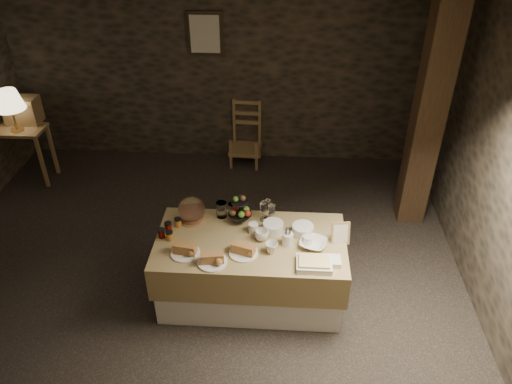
# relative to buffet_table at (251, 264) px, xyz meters

# --- Properties ---
(ground_plane) EXTENTS (5.50, 5.00, 0.01)m
(ground_plane) POSITION_rel_buffet_table_xyz_m (-0.60, 0.25, -0.40)
(ground_plane) COLOR black
(ground_plane) RESTS_ON ground
(room_shell) EXTENTS (5.52, 5.02, 2.60)m
(room_shell) POSITION_rel_buffet_table_xyz_m (-0.60, 0.25, 1.17)
(room_shell) COLOR black
(room_shell) RESTS_ON ground
(buffet_table) EXTENTS (1.74, 0.92, 0.69)m
(buffet_table) POSITION_rel_buffet_table_xyz_m (0.00, 0.00, 0.00)
(buffet_table) COLOR silver
(buffet_table) RESTS_ON ground_plane
(console_table) EXTENTS (0.70, 0.40, 0.75)m
(console_table) POSITION_rel_buffet_table_xyz_m (-3.10, 1.95, 0.22)
(console_table) COLOR brown
(console_table) RESTS_ON ground_plane
(table_lamp) EXTENTS (0.35, 0.35, 0.53)m
(table_lamp) POSITION_rel_buffet_table_xyz_m (-3.05, 1.90, 0.75)
(table_lamp) COLOR tan
(table_lamp) RESTS_ON console_table
(wine_rack) EXTENTS (0.42, 0.26, 0.34)m
(wine_rack) POSITION_rel_buffet_table_xyz_m (-3.05, 2.13, 0.52)
(wine_rack) COLOR brown
(wine_rack) RESTS_ON console_table
(chair) EXTENTS (0.44, 0.42, 0.69)m
(chair) POSITION_rel_buffet_table_xyz_m (-0.25, 2.59, -0.00)
(chair) COLOR brown
(chair) RESTS_ON ground_plane
(timber_column) EXTENTS (0.30, 0.30, 2.60)m
(timber_column) POSITION_rel_buffet_table_xyz_m (1.79, 1.43, 0.90)
(timber_column) COLOR black
(timber_column) RESTS_ON ground_plane
(framed_picture) EXTENTS (0.45, 0.04, 0.55)m
(framed_picture) POSITION_rel_buffet_table_xyz_m (-0.75, 2.71, 1.35)
(framed_picture) COLOR black
(framed_picture) RESTS_ON room_shell
(plate_stack_a) EXTENTS (0.19, 0.19, 0.10)m
(plate_stack_a) POSITION_rel_buffet_table_xyz_m (0.20, 0.14, 0.34)
(plate_stack_a) COLOR silver
(plate_stack_a) RESTS_ON buffet_table
(plate_stack_b) EXTENTS (0.20, 0.20, 0.08)m
(plate_stack_b) POSITION_rel_buffet_table_xyz_m (0.47, 0.14, 0.33)
(plate_stack_b) COLOR silver
(plate_stack_b) RESTS_ON buffet_table
(cutlery_holder) EXTENTS (0.10, 0.10, 0.12)m
(cutlery_holder) POSITION_rel_buffet_table_xyz_m (0.34, -0.03, 0.35)
(cutlery_holder) COLOR silver
(cutlery_holder) RESTS_ON buffet_table
(cup_a) EXTENTS (0.15, 0.15, 0.10)m
(cup_a) POSITION_rel_buffet_table_xyz_m (0.10, 0.02, 0.34)
(cup_a) COLOR silver
(cup_a) RESTS_ON buffet_table
(cup_b) EXTENTS (0.12, 0.12, 0.10)m
(cup_b) POSITION_rel_buffet_table_xyz_m (0.20, -0.15, 0.34)
(cup_b) COLOR silver
(cup_b) RESTS_ON buffet_table
(mug_c) EXTENTS (0.09, 0.09, 0.09)m
(mug_c) POSITION_rel_buffet_table_xyz_m (0.02, 0.12, 0.34)
(mug_c) COLOR silver
(mug_c) RESTS_ON buffet_table
(mug_d) EXTENTS (0.08, 0.08, 0.09)m
(mug_d) POSITION_rel_buffet_table_xyz_m (0.52, -0.02, 0.34)
(mug_d) COLOR silver
(mug_d) RESTS_ON buffet_table
(bowl) EXTENTS (0.30, 0.30, 0.06)m
(bowl) POSITION_rel_buffet_table_xyz_m (0.56, -0.05, 0.32)
(bowl) COLOR silver
(bowl) RESTS_ON buffet_table
(cake_dome) EXTENTS (0.26, 0.26, 0.26)m
(cake_dome) POSITION_rel_buffet_table_xyz_m (-0.58, 0.28, 0.40)
(cake_dome) COLOR brown
(cake_dome) RESTS_ON buffet_table
(fruit_stand) EXTENTS (0.22, 0.22, 0.32)m
(fruit_stand) POSITION_rel_buffet_table_xyz_m (-0.12, 0.28, 0.42)
(fruit_stand) COLOR black
(fruit_stand) RESTS_ON buffet_table
(bread_platter_left) EXTENTS (0.26, 0.26, 0.11)m
(bread_platter_left) POSITION_rel_buffet_table_xyz_m (-0.56, -0.22, 0.33)
(bread_platter_left) COLOR silver
(bread_platter_left) RESTS_ON buffet_table
(bread_platter_center) EXTENTS (0.26, 0.26, 0.11)m
(bread_platter_center) POSITION_rel_buffet_table_xyz_m (-0.31, -0.32, 0.33)
(bread_platter_center) COLOR silver
(bread_platter_center) RESTS_ON buffet_table
(bread_platter_right) EXTENTS (0.26, 0.26, 0.11)m
(bread_platter_right) POSITION_rel_buffet_table_xyz_m (-0.05, -0.18, 0.33)
(bread_platter_right) COLOR silver
(bread_platter_right) RESTS_ON buffet_table
(jam_jars) EXTENTS (0.18, 0.26, 0.07)m
(jam_jars) POSITION_rel_buffet_table_xyz_m (-0.76, 0.06, 0.33)
(jam_jars) COLOR #570A05
(jam_jars) RESTS_ON buffet_table
(tart_dish) EXTENTS (0.30, 0.22, 0.07)m
(tart_dish) POSITION_rel_buffet_table_xyz_m (0.56, -0.31, 0.32)
(tart_dish) COLOR silver
(tart_dish) RESTS_ON buffet_table
(square_dish) EXTENTS (0.14, 0.14, 0.04)m
(square_dish) POSITION_rel_buffet_table_xyz_m (0.72, -0.26, 0.31)
(square_dish) COLOR silver
(square_dish) RESTS_ON buffet_table
(menu_frame) EXTENTS (0.18, 0.09, 0.22)m
(menu_frame) POSITION_rel_buffet_table_xyz_m (0.81, 0.04, 0.38)
(menu_frame) COLOR brown
(menu_frame) RESTS_ON buffet_table
(storage_jar_a) EXTENTS (0.10, 0.10, 0.16)m
(storage_jar_a) POSITION_rel_buffet_table_xyz_m (-0.30, 0.35, 0.37)
(storage_jar_a) COLOR white
(storage_jar_a) RESTS_ON buffet_table
(storage_jar_b) EXTENTS (0.09, 0.09, 0.14)m
(storage_jar_b) POSITION_rel_buffet_table_xyz_m (-0.20, 0.36, 0.36)
(storage_jar_b) COLOR white
(storage_jar_b) RESTS_ON buffet_table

